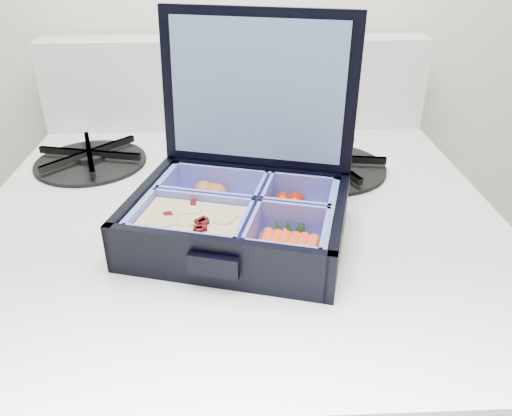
{
  "coord_description": "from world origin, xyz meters",
  "views": [
    {
      "loc": [
        0.36,
        1.1,
        1.27
      ],
      "look_at": [
        0.38,
        1.58,
        1.0
      ],
      "focal_mm": 35.0,
      "sensor_mm": 36.0,
      "label": 1
    }
  ],
  "objects": [
    {
      "name": "burner_grate_rear",
      "position": [
        0.14,
        1.79,
        0.97
      ],
      "size": [
        0.19,
        0.19,
        0.02
      ],
      "primitive_type": "cylinder",
      "rotation": [
        0.0,
        0.0,
        -0.23
      ],
      "color": "black",
      "rests_on": "stove"
    },
    {
      "name": "fork",
      "position": [
        0.43,
        1.7,
        0.96
      ],
      "size": [
        0.06,
        0.17,
        0.01
      ],
      "primitive_type": null,
      "rotation": [
        0.0,
        0.0,
        -0.21
      ],
      "color": "silver",
      "rests_on": "stove"
    },
    {
      "name": "burner_grate",
      "position": [
        0.48,
        1.76,
        0.97
      ],
      "size": [
        0.19,
        0.19,
        0.03
      ],
      "primitive_type": "cylinder",
      "rotation": [
        0.0,
        0.0,
        -0.13
      ],
      "color": "black",
      "rests_on": "stove"
    },
    {
      "name": "bento_box",
      "position": [
        0.36,
        1.57,
        0.99
      ],
      "size": [
        0.27,
        0.23,
        0.05
      ],
      "primitive_type": null,
      "rotation": [
        0.0,
        0.0,
        -0.27
      ],
      "color": "black",
      "rests_on": "stove"
    }
  ]
}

